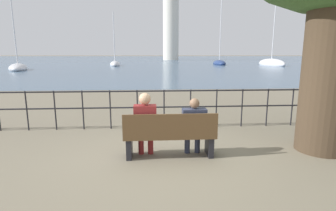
{
  "coord_description": "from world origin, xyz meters",
  "views": [
    {
      "loc": [
        -0.37,
        -4.9,
        1.98
      ],
      "look_at": [
        0.0,
        0.5,
        0.92
      ],
      "focal_mm": 28.0,
      "sensor_mm": 36.0,
      "label": 1
    }
  ],
  "objects_px": {
    "sailboat_1": "(271,63)",
    "seated_person_left": "(145,122)",
    "sailboat_2": "(115,64)",
    "park_bench": "(170,136)",
    "harbor_lighthouse": "(171,20)",
    "seated_person_right": "(194,124)",
    "sailboat_4": "(18,68)",
    "sailboat_0": "(219,63)"
  },
  "relations": [
    {
      "from": "sailboat_1",
      "to": "harbor_lighthouse",
      "type": "relative_size",
      "value": 0.4
    },
    {
      "from": "seated_person_left",
      "to": "sailboat_0",
      "type": "bearing_deg",
      "value": 73.4
    },
    {
      "from": "seated_person_left",
      "to": "sailboat_2",
      "type": "distance_m",
      "value": 42.14
    },
    {
      "from": "seated_person_right",
      "to": "sailboat_1",
      "type": "xyz_separation_m",
      "value": [
        20.47,
        40.18,
        -0.24
      ]
    },
    {
      "from": "seated_person_right",
      "to": "park_bench",
      "type": "bearing_deg",
      "value": -170.61
    },
    {
      "from": "sailboat_0",
      "to": "sailboat_1",
      "type": "bearing_deg",
      "value": -32.07
    },
    {
      "from": "sailboat_1",
      "to": "sailboat_2",
      "type": "height_order",
      "value": "sailboat_1"
    },
    {
      "from": "seated_person_right",
      "to": "sailboat_0",
      "type": "height_order",
      "value": "sailboat_0"
    },
    {
      "from": "park_bench",
      "to": "harbor_lighthouse",
      "type": "distance_m",
      "value": 91.31
    },
    {
      "from": "seated_person_left",
      "to": "sailboat_4",
      "type": "relative_size",
      "value": 0.14
    },
    {
      "from": "sailboat_1",
      "to": "sailboat_4",
      "type": "xyz_separation_m",
      "value": [
        -38.2,
        -9.93,
        -0.12
      ]
    },
    {
      "from": "sailboat_1",
      "to": "seated_person_right",
      "type": "bearing_deg",
      "value": -123.23
    },
    {
      "from": "seated_person_left",
      "to": "sailboat_0",
      "type": "relative_size",
      "value": 0.1
    },
    {
      "from": "seated_person_right",
      "to": "sailboat_2",
      "type": "relative_size",
      "value": 0.12
    },
    {
      "from": "seated_person_left",
      "to": "sailboat_2",
      "type": "relative_size",
      "value": 0.14
    },
    {
      "from": "park_bench",
      "to": "seated_person_left",
      "type": "bearing_deg",
      "value": 171.04
    },
    {
      "from": "seated_person_right",
      "to": "sailboat_1",
      "type": "distance_m",
      "value": 45.09
    },
    {
      "from": "seated_person_right",
      "to": "harbor_lighthouse",
      "type": "distance_m",
      "value": 91.17
    },
    {
      "from": "sailboat_0",
      "to": "sailboat_2",
      "type": "xyz_separation_m",
      "value": [
        -19.38,
        -3.38,
        -0.05
      ]
    },
    {
      "from": "sailboat_2",
      "to": "sailboat_4",
      "type": "relative_size",
      "value": 1.02
    },
    {
      "from": "park_bench",
      "to": "seated_person_right",
      "type": "distance_m",
      "value": 0.52
    },
    {
      "from": "sailboat_0",
      "to": "seated_person_left",
      "type": "bearing_deg",
      "value": -107.02
    },
    {
      "from": "seated_person_right",
      "to": "sailboat_4",
      "type": "bearing_deg",
      "value": 120.38
    },
    {
      "from": "sailboat_0",
      "to": "harbor_lighthouse",
      "type": "bearing_deg",
      "value": 96.92
    },
    {
      "from": "harbor_lighthouse",
      "to": "sailboat_2",
      "type": "bearing_deg",
      "value": -105.74
    },
    {
      "from": "sailboat_1",
      "to": "sailboat_4",
      "type": "relative_size",
      "value": 1.31
    },
    {
      "from": "sailboat_4",
      "to": "harbor_lighthouse",
      "type": "bearing_deg",
      "value": 46.24
    },
    {
      "from": "sailboat_4",
      "to": "seated_person_right",
      "type": "bearing_deg",
      "value": -81.11
    },
    {
      "from": "seated_person_right",
      "to": "sailboat_4",
      "type": "xyz_separation_m",
      "value": [
        -17.73,
        30.25,
        -0.36
      ]
    },
    {
      "from": "park_bench",
      "to": "sailboat_2",
      "type": "distance_m",
      "value": 42.28
    },
    {
      "from": "sailboat_0",
      "to": "sailboat_1",
      "type": "height_order",
      "value": "sailboat_0"
    },
    {
      "from": "sailboat_0",
      "to": "harbor_lighthouse",
      "type": "height_order",
      "value": "harbor_lighthouse"
    },
    {
      "from": "seated_person_right",
      "to": "seated_person_left",
      "type": "bearing_deg",
      "value": -179.78
    },
    {
      "from": "sailboat_1",
      "to": "sailboat_2",
      "type": "xyz_separation_m",
      "value": [
        -27.35,
        1.53,
        -0.09
      ]
    },
    {
      "from": "seated_person_right",
      "to": "sailboat_1",
      "type": "relative_size",
      "value": 0.1
    },
    {
      "from": "sailboat_2",
      "to": "harbor_lighthouse",
      "type": "bearing_deg",
      "value": 68.11
    },
    {
      "from": "seated_person_right",
      "to": "sailboat_1",
      "type": "height_order",
      "value": "sailboat_1"
    },
    {
      "from": "seated_person_left",
      "to": "harbor_lighthouse",
      "type": "relative_size",
      "value": 0.04
    },
    {
      "from": "seated_person_left",
      "to": "sailboat_2",
      "type": "height_order",
      "value": "sailboat_2"
    },
    {
      "from": "sailboat_1",
      "to": "seated_person_left",
      "type": "bearing_deg",
      "value": -124.29
    },
    {
      "from": "park_bench",
      "to": "harbor_lighthouse",
      "type": "xyz_separation_m",
      "value": [
        7.19,
        90.04,
        13.42
      ]
    },
    {
      "from": "sailboat_0",
      "to": "seated_person_right",
      "type": "bearing_deg",
      "value": -105.91
    }
  ]
}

